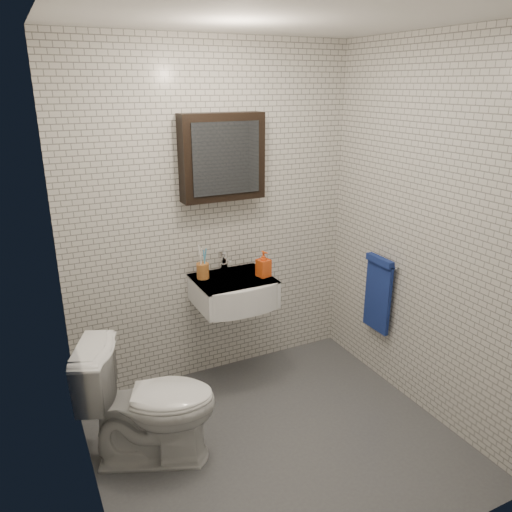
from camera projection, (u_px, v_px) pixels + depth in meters
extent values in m
cube|color=#4C4E54|center=(276.00, 441.00, 3.22)|extent=(2.20, 2.00, 0.01)
cube|color=silver|center=(214.00, 218.00, 3.66)|extent=(2.20, 0.02, 2.50)
cube|color=silver|center=(401.00, 335.00, 1.96)|extent=(2.20, 0.02, 2.50)
cube|color=silver|center=(74.00, 294.00, 2.35)|extent=(0.02, 2.00, 2.50)
cube|color=silver|center=(426.00, 234.00, 3.27)|extent=(0.02, 2.00, 2.50)
cube|color=white|center=(283.00, 15.00, 2.40)|extent=(2.20, 2.00, 0.02)
cube|color=white|center=(233.00, 291.00, 3.65)|extent=(0.55, 0.45, 0.20)
cylinder|color=silver|center=(232.00, 279.00, 3.64)|extent=(0.31, 0.31, 0.02)
cylinder|color=silver|center=(232.00, 278.00, 3.64)|extent=(0.04, 0.04, 0.01)
cube|color=white|center=(233.00, 279.00, 3.62)|extent=(0.55, 0.45, 0.01)
cylinder|color=silver|center=(224.00, 267.00, 3.75)|extent=(0.06, 0.06, 0.06)
cylinder|color=silver|center=(224.00, 260.00, 3.73)|extent=(0.03, 0.03, 0.08)
cylinder|color=silver|center=(227.00, 258.00, 3.67)|extent=(0.02, 0.12, 0.02)
cube|color=silver|center=(222.00, 251.00, 3.73)|extent=(0.02, 0.09, 0.01)
cube|color=black|center=(222.00, 157.00, 3.47)|extent=(0.60, 0.14, 0.60)
cube|color=#3F444C|center=(226.00, 159.00, 3.40)|extent=(0.49, 0.01, 0.49)
cylinder|color=silver|center=(382.00, 262.00, 3.65)|extent=(0.02, 0.30, 0.02)
cylinder|color=silver|center=(373.00, 256.00, 3.76)|extent=(0.04, 0.02, 0.02)
cylinder|color=silver|center=(397.00, 267.00, 3.55)|extent=(0.04, 0.02, 0.02)
cube|color=navy|center=(378.00, 296.00, 3.73)|extent=(0.03, 0.26, 0.54)
cube|color=navy|center=(380.00, 261.00, 3.63)|extent=(0.05, 0.26, 0.05)
cylinder|color=#AE662B|center=(203.00, 271.00, 3.60)|extent=(0.11, 0.11, 0.11)
cylinder|color=white|center=(201.00, 262.00, 3.56)|extent=(0.02, 0.03, 0.21)
cylinder|color=#409CCD|center=(205.00, 263.00, 3.57)|extent=(0.02, 0.02, 0.19)
cylinder|color=white|center=(201.00, 260.00, 3.58)|extent=(0.03, 0.04, 0.23)
cylinder|color=#409CCD|center=(205.00, 261.00, 3.59)|extent=(0.03, 0.05, 0.20)
imported|color=orange|center=(263.00, 264.00, 3.62)|extent=(0.10, 0.11, 0.19)
imported|color=white|center=(150.00, 402.00, 2.96)|extent=(0.89, 0.71, 0.79)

